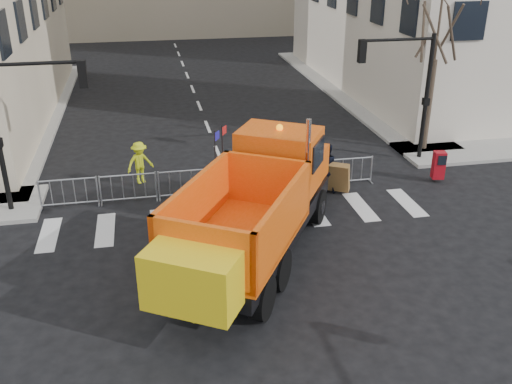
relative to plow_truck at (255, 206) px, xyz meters
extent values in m
plane|color=black|center=(0.18, -2.61, -1.83)|extent=(120.00, 120.00, 0.00)
cube|color=gray|center=(0.18, 5.89, -1.76)|extent=(64.00, 5.00, 0.15)
cylinder|color=black|center=(8.68, 6.89, 0.87)|extent=(0.18, 0.18, 5.40)
cube|color=black|center=(0.13, 0.21, -0.80)|extent=(6.16, 7.97, 0.49)
cylinder|color=black|center=(0.60, 3.21, -1.23)|extent=(0.94, 1.22, 1.19)
cylinder|color=black|center=(2.55, 2.04, -1.23)|extent=(0.94, 1.22, 1.19)
cylinder|color=black|center=(-1.58, -0.41, -1.23)|extent=(0.94, 1.22, 1.19)
cylinder|color=black|center=(0.37, -1.58, -1.23)|extent=(0.94, 1.22, 1.19)
cylinder|color=black|center=(-2.30, -1.62, -1.23)|extent=(0.94, 1.22, 1.19)
cylinder|color=black|center=(-0.35, -2.79, -1.23)|extent=(0.94, 1.22, 1.19)
cube|color=#EB540D|center=(1.91, 3.18, -0.04)|extent=(2.85, 2.66, 1.08)
cube|color=#EB540D|center=(1.19, 1.98, 0.61)|extent=(3.03, 2.77, 1.95)
cylinder|color=silver|center=(1.74, 0.69, 0.99)|extent=(0.15, 0.15, 2.60)
cube|color=#EB540D|center=(-0.66, -1.09, 0.34)|extent=(4.78, 5.48, 1.79)
cube|color=yellow|center=(-2.17, -3.60, 0.01)|extent=(2.42, 2.05, 1.41)
cube|color=brown|center=(2.86, 4.76, -1.13)|extent=(3.30, 2.33, 1.22)
imported|color=black|center=(2.95, 4.39, -1.00)|extent=(0.68, 0.52, 1.66)
imported|color=black|center=(3.56, 4.39, -0.85)|extent=(1.03, 0.85, 1.96)
imported|color=black|center=(2.92, 4.39, -0.80)|extent=(1.21, 1.22, 2.07)
imported|color=#C5D218|center=(-3.25, 6.34, -0.85)|extent=(1.23, 1.01, 1.66)
cube|color=#9E0C16|center=(8.29, 4.50, -1.13)|extent=(0.52, 0.48, 1.10)
camera|label=1|loc=(-2.87, -14.58, 7.15)|focal=40.00mm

